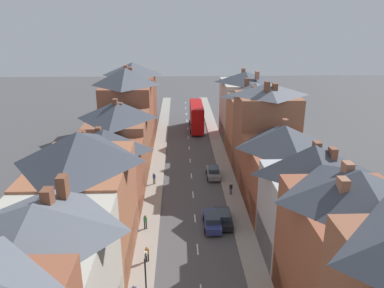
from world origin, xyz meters
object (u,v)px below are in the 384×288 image
car_near_silver (213,172)px  pedestrian_mid_right (145,221)px  double_decker_bus_lead (196,116)px  pedestrian_mid_left (147,253)px  pedestrian_far_right (154,178)px  car_near_blue (212,220)px  car_parked_left_a (224,218)px  pedestrian_far_left (231,188)px  street_lamp (146,284)px

car_near_silver → pedestrian_mid_right: size_ratio=2.53×
double_decker_bus_lead → pedestrian_mid_left: double_decker_bus_lead is taller
double_decker_bus_lead → car_near_silver: double_decker_bus_lead is taller
car_near_silver → pedestrian_far_right: 8.55m
pedestrian_mid_left → pedestrian_far_right: size_ratio=1.00×
car_near_blue → pedestrian_mid_left: size_ratio=2.82×
car_near_blue → pedestrian_far_right: (-6.98, 11.10, 0.21)m
car_parked_left_a → pedestrian_mid_right: size_ratio=2.69×
pedestrian_far_left → car_parked_left_a: bearing=-104.1°
double_decker_bus_lead → pedestrian_mid_right: double_decker_bus_lead is taller
double_decker_bus_lead → car_parked_left_a: (1.31, -36.68, -2.02)m
pedestrian_mid_left → car_near_blue: bearing=42.1°
double_decker_bus_lead → pedestrian_mid_right: (-7.23, -37.51, -1.78)m
car_near_silver → pedestrian_far_left: 5.96m
car_near_silver → pedestrian_mid_right: pedestrian_mid_right is taller
car_near_blue → pedestrian_far_left: 8.10m
pedestrian_mid_left → street_lamp: (0.55, -6.90, 2.21)m
double_decker_bus_lead → pedestrian_mid_right: size_ratio=6.71×
pedestrian_far_left → pedestrian_far_right: bearing=160.3°
car_near_silver → pedestrian_far_right: size_ratio=2.53×
pedestrian_far_right → street_lamp: street_lamp is taller
street_lamp → pedestrian_far_right: bearing=92.2°
car_parked_left_a → car_near_silver: bearing=90.0°
car_near_silver → pedestrian_mid_left: pedestrian_mid_left is taller
car_near_silver → street_lamp: size_ratio=0.74×
double_decker_bus_lead → pedestrian_mid_right: 38.24m
pedestrian_mid_right → street_lamp: street_lamp is taller
double_decker_bus_lead → pedestrian_mid_right: bearing=-100.9°
pedestrian_far_right → car_near_blue: bearing=-57.8°
pedestrian_mid_right → pedestrian_far_left: bearing=37.1°
double_decker_bus_lead → pedestrian_mid_left: 43.74m
double_decker_bus_lead → pedestrian_far_right: double_decker_bus_lead is taller
pedestrian_far_left → pedestrian_far_right: size_ratio=1.00×
car_near_silver → pedestrian_far_left: (1.74, -5.70, 0.21)m
car_near_blue → pedestrian_far_right: size_ratio=2.82×
pedestrian_far_right → pedestrian_far_left: bearing=-19.7°
pedestrian_mid_left → car_parked_left_a: bearing=39.6°
pedestrian_mid_left → pedestrian_far_right: 17.08m
car_near_silver → car_parked_left_a: 12.64m
car_parked_left_a → pedestrian_far_right: bearing=128.1°
double_decker_bus_lead → car_near_blue: bearing=-90.0°
pedestrian_mid_right → pedestrian_mid_left: bearing=-83.6°
car_near_blue → car_near_silver: same height
pedestrian_far_left → street_lamp: size_ratio=0.29×
pedestrian_far_right → pedestrian_mid_left: bearing=-88.7°
double_decker_bus_lead → car_near_silver: 24.15m
street_lamp → car_near_silver: bearing=74.3°
pedestrian_mid_left → car_near_silver: bearing=67.6°
car_parked_left_a → pedestrian_mid_left: size_ratio=2.69×
pedestrian_mid_left → street_lamp: street_lamp is taller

